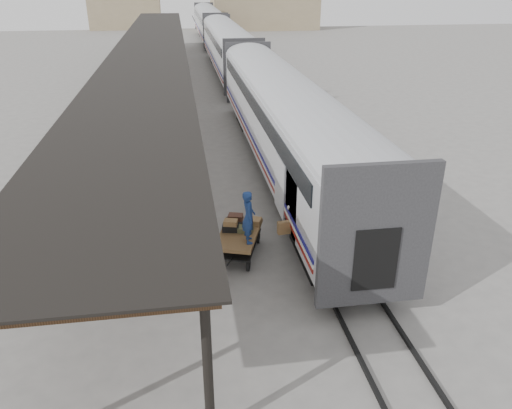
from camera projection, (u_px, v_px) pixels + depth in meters
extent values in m
plane|color=slate|center=(236.00, 258.00, 16.94)|extent=(160.00, 160.00, 0.00)
cube|color=silver|center=(283.00, 119.00, 23.46)|extent=(3.00, 24.00, 2.90)
cube|color=#28282B|center=(376.00, 239.00, 12.79)|extent=(3.04, 0.22, 3.50)
cube|color=black|center=(251.00, 101.00, 22.87)|extent=(0.04, 22.08, 0.65)
cube|color=black|center=(282.00, 153.00, 24.17)|extent=(2.55, 23.04, 0.50)
cube|color=silver|center=(228.00, 47.00, 46.78)|extent=(3.00, 24.00, 2.90)
cube|color=#28282B|center=(244.00, 68.00, 36.11)|extent=(3.04, 0.22, 3.50)
cube|color=black|center=(211.00, 37.00, 46.20)|extent=(0.04, 22.08, 0.65)
cube|color=black|center=(228.00, 65.00, 47.50)|extent=(2.55, 23.04, 0.50)
cube|color=silver|center=(209.00, 22.00, 70.11)|extent=(3.00, 24.00, 2.90)
cube|color=#28282B|center=(216.00, 31.00, 59.43)|extent=(3.04, 0.22, 3.50)
cube|color=black|center=(198.00, 16.00, 69.52)|extent=(0.04, 22.08, 0.65)
cube|color=black|center=(210.00, 35.00, 70.82)|extent=(2.55, 23.04, 0.50)
cube|color=black|center=(298.00, 203.00, 15.85)|extent=(0.50, 1.70, 2.00)
imported|color=beige|center=(298.00, 207.00, 15.91)|extent=(0.72, 0.89, 1.72)
cube|color=olive|center=(286.00, 227.00, 15.98)|extent=(0.57, 0.25, 0.42)
cube|color=#422B19|center=(151.00, 46.00, 36.32)|extent=(4.60, 64.00, 0.18)
cube|color=black|center=(151.00, 45.00, 36.27)|extent=(4.90, 64.30, 0.06)
cylinder|color=black|center=(125.00, 75.00, 36.87)|extent=(0.20, 0.20, 4.00)
cylinder|color=black|center=(145.00, 32.00, 64.68)|extent=(0.20, 0.20, 4.00)
cylinder|color=black|center=(207.00, 360.00, 9.63)|extent=(0.20, 0.20, 4.00)
cylinder|color=black|center=(181.00, 73.00, 37.44)|extent=(0.20, 0.20, 4.00)
cylinder|color=black|center=(177.00, 31.00, 65.25)|extent=(0.20, 0.20, 4.00)
cube|color=black|center=(221.00, 74.00, 47.75)|extent=(0.10, 150.00, 0.12)
cube|color=black|center=(236.00, 74.00, 47.95)|extent=(0.10, 150.00, 0.12)
cube|color=tan|center=(264.00, 4.00, 87.15)|extent=(18.00, 10.00, 8.00)
cube|color=tan|center=(126.00, 10.00, 87.86)|extent=(12.00, 8.00, 6.00)
cube|color=brown|center=(239.00, 234.00, 16.83)|extent=(1.95, 2.67, 0.12)
cube|color=black|center=(239.00, 243.00, 16.97)|extent=(1.82, 2.55, 0.06)
cylinder|color=black|center=(218.00, 263.00, 16.31)|extent=(0.20, 0.40, 0.40)
cylinder|color=black|center=(248.00, 265.00, 16.15)|extent=(0.20, 0.40, 0.40)
cylinder|color=black|center=(231.00, 235.00, 18.01)|extent=(0.20, 0.40, 0.40)
cylinder|color=black|center=(258.00, 238.00, 17.85)|extent=(0.20, 0.40, 0.40)
cube|color=#343436|center=(235.00, 222.00, 17.26)|extent=(0.67, 0.49, 0.21)
cube|color=olive|center=(252.00, 221.00, 17.32)|extent=(0.71, 0.61, 0.22)
cube|color=black|center=(231.00, 228.00, 16.89)|extent=(0.62, 0.49, 0.22)
cube|color=#505432|center=(246.00, 229.00, 16.82)|extent=(0.59, 0.50, 0.18)
cube|color=#45261B|center=(235.00, 217.00, 17.17)|extent=(0.57, 0.48, 0.18)
cube|color=olive|center=(231.00, 223.00, 16.75)|extent=(0.52, 0.44, 0.18)
cube|color=#9A270E|center=(160.00, 104.00, 34.78)|extent=(0.94, 1.46, 0.84)
cube|color=#9A270E|center=(160.00, 95.00, 34.89)|extent=(0.83, 0.62, 0.33)
cylinder|color=black|center=(155.00, 111.00, 34.44)|extent=(0.14, 0.34, 0.34)
cylinder|color=black|center=(165.00, 111.00, 34.49)|extent=(0.14, 0.34, 0.34)
cylinder|color=black|center=(156.00, 108.00, 35.37)|extent=(0.14, 0.34, 0.34)
cylinder|color=black|center=(167.00, 107.00, 35.42)|extent=(0.14, 0.34, 0.34)
imported|color=navy|center=(249.00, 217.00, 15.88)|extent=(0.43, 0.65, 1.77)
imported|color=black|center=(159.00, 127.00, 28.80)|extent=(0.96, 0.65, 1.51)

